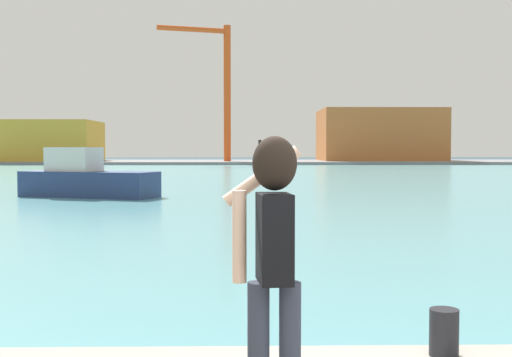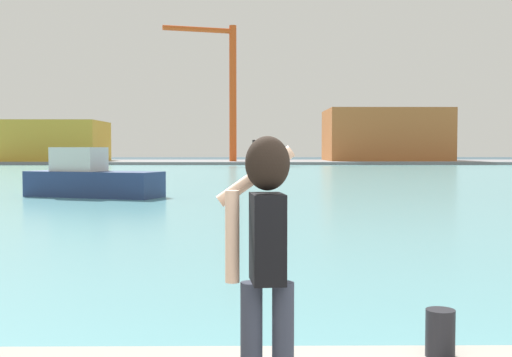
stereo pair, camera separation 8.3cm
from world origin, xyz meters
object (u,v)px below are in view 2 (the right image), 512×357
(warehouse_left, at_px, (55,141))
(warehouse_right, at_px, (385,135))
(harbor_bollard, at_px, (440,333))
(port_crane, at_px, (226,81))
(person_photographer, at_px, (265,243))
(boat_moored, at_px, (91,179))

(warehouse_left, distance_m, warehouse_right, 48.43)
(harbor_bollard, xyz_separation_m, port_crane, (-4.82, 85.74, 10.88))
(person_photographer, xyz_separation_m, warehouse_left, (-28.10, 89.84, 1.68))
(person_photographer, xyz_separation_m, boat_moored, (-7.17, 24.84, -0.76))
(person_photographer, height_order, warehouse_left, warehouse_left)
(person_photographer, relative_size, warehouse_left, 0.13)
(warehouse_left, bearing_deg, warehouse_right, 4.07)
(warehouse_right, bearing_deg, port_crane, -164.65)
(harbor_bollard, relative_size, boat_moored, 0.06)
(warehouse_left, relative_size, port_crane, 0.72)
(warehouse_right, distance_m, port_crane, 25.56)
(person_photographer, relative_size, warehouse_right, 0.10)
(person_photographer, xyz_separation_m, warehouse_right, (20.20, 93.28, 2.62))
(warehouse_right, height_order, port_crane, port_crane)
(boat_moored, relative_size, warehouse_right, 0.37)
(boat_moored, xyz_separation_m, warehouse_left, (-20.93, 65.00, 2.44))
(warehouse_left, bearing_deg, boat_moored, -72.15)
(harbor_bollard, relative_size, warehouse_right, 0.02)
(port_crane, bearing_deg, warehouse_right, 15.35)
(boat_moored, distance_m, warehouse_left, 68.33)
(harbor_bollard, bearing_deg, person_photographer, -143.44)
(warehouse_left, distance_m, port_crane, 26.24)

